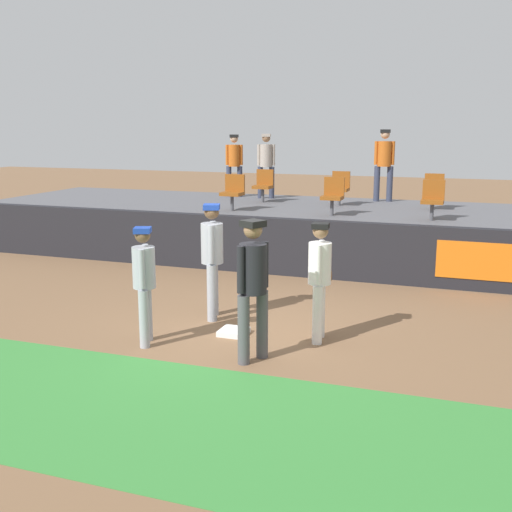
# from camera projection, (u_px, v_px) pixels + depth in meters

# --- Properties ---
(ground_plane) EXTENTS (60.00, 60.00, 0.00)m
(ground_plane) POSITION_uv_depth(u_px,v_px,m) (242.00, 335.00, 9.31)
(ground_plane) COLOR brown
(grass_foreground_strip) EXTENTS (18.00, 2.80, 0.01)m
(grass_foreground_strip) POSITION_uv_depth(u_px,v_px,m) (152.00, 413.00, 6.78)
(grass_foreground_strip) COLOR #388438
(grass_foreground_strip) RESTS_ON ground_plane
(first_base) EXTENTS (0.40, 0.40, 0.08)m
(first_base) POSITION_uv_depth(u_px,v_px,m) (234.00, 332.00, 9.32)
(first_base) COLOR white
(first_base) RESTS_ON ground_plane
(player_fielder_home) EXTENTS (0.36, 0.55, 1.72)m
(player_fielder_home) POSITION_uv_depth(u_px,v_px,m) (320.00, 273.00, 8.89)
(player_fielder_home) COLOR white
(player_fielder_home) RESTS_ON ground_plane
(player_runner_visitor) EXTENTS (0.45, 0.50, 1.85)m
(player_runner_visitor) POSITION_uv_depth(u_px,v_px,m) (212.00, 253.00, 9.92)
(player_runner_visitor) COLOR #9EA3AD
(player_runner_visitor) RESTS_ON ground_plane
(player_coach_visitor) EXTENTS (0.41, 0.45, 1.68)m
(player_coach_visitor) POSITION_uv_depth(u_px,v_px,m) (144.00, 277.00, 8.74)
(player_coach_visitor) COLOR #9EA3AD
(player_coach_visitor) RESTS_ON ground_plane
(player_umpire) EXTENTS (0.48, 0.48, 1.88)m
(player_umpire) POSITION_uv_depth(u_px,v_px,m) (253.00, 281.00, 8.09)
(player_umpire) COLOR #4C4C51
(player_umpire) RESTS_ON ground_plane
(field_wall) EXTENTS (18.00, 0.26, 1.18)m
(field_wall) POSITION_uv_depth(u_px,v_px,m) (310.00, 248.00, 12.76)
(field_wall) COLOR black
(field_wall) RESTS_ON ground_plane
(bleacher_platform) EXTENTS (18.00, 4.80, 1.09)m
(bleacher_platform) POSITION_uv_depth(u_px,v_px,m) (336.00, 231.00, 15.15)
(bleacher_platform) COLOR #59595E
(bleacher_platform) RESTS_ON ground_plane
(seat_back_right) EXTENTS (0.45, 0.44, 0.84)m
(seat_back_right) POSITION_uv_depth(u_px,v_px,m) (434.00, 189.00, 14.85)
(seat_back_right) COLOR #4C4C51
(seat_back_right) RESTS_ON bleacher_platform
(seat_front_center) EXTENTS (0.45, 0.44, 0.84)m
(seat_front_center) POSITION_uv_depth(u_px,v_px,m) (333.00, 194.00, 13.85)
(seat_front_center) COLOR #4C4C51
(seat_front_center) RESTS_ON bleacher_platform
(seat_front_left) EXTENTS (0.48, 0.44, 0.84)m
(seat_front_left) POSITION_uv_depth(u_px,v_px,m) (233.00, 190.00, 14.63)
(seat_front_left) COLOR #4C4C51
(seat_front_left) RESTS_ON bleacher_platform
(seat_back_left) EXTENTS (0.45, 0.44, 0.84)m
(seat_back_left) POSITION_uv_depth(u_px,v_px,m) (264.00, 184.00, 16.24)
(seat_back_left) COLOR #4C4C51
(seat_back_left) RESTS_ON bleacher_platform
(seat_front_right) EXTENTS (0.46, 0.44, 0.84)m
(seat_front_right) POSITION_uv_depth(u_px,v_px,m) (433.00, 198.00, 13.15)
(seat_front_right) COLOR #4C4C51
(seat_front_right) RESTS_ON bleacher_platform
(seat_back_center) EXTENTS (0.45, 0.44, 0.84)m
(seat_back_center) POSITION_uv_depth(u_px,v_px,m) (340.00, 186.00, 15.58)
(seat_back_center) COLOR #4C4C51
(seat_back_center) RESTS_ON bleacher_platform
(spectator_hooded) EXTENTS (0.48, 0.40, 1.74)m
(spectator_hooded) POSITION_uv_depth(u_px,v_px,m) (266.00, 161.00, 16.97)
(spectator_hooded) COLOR #33384C
(spectator_hooded) RESTS_ON bleacher_platform
(spectator_capped) EXTENTS (0.46, 0.40, 1.71)m
(spectator_capped) POSITION_uv_depth(u_px,v_px,m) (234.00, 161.00, 17.38)
(spectator_capped) COLOR #33384C
(spectator_capped) RESTS_ON bleacher_platform
(spectator_casual) EXTENTS (0.51, 0.41, 1.86)m
(spectator_casual) POSITION_uv_depth(u_px,v_px,m) (384.00, 160.00, 16.26)
(spectator_casual) COLOR #33384C
(spectator_casual) RESTS_ON bleacher_platform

